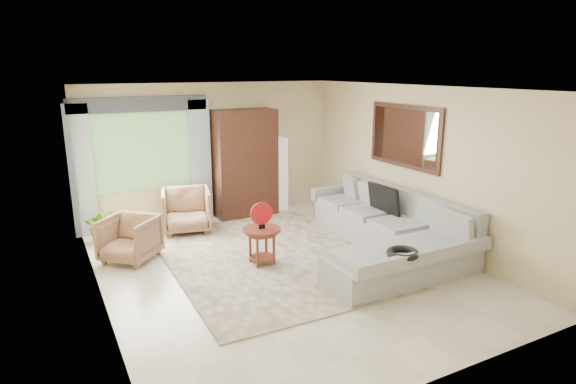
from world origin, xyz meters
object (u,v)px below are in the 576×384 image
armchair_right (187,210)px  armoire (245,163)px  coffee_table (262,246)px  potted_plant (101,226)px  floor_lamp (280,174)px  sectional_sofa (388,234)px  tv_screen (384,199)px  armchair_left (130,239)px

armchair_right → armoire: size_ratio=0.41×
coffee_table → potted_plant: 2.94m
armchair_right → floor_lamp: bearing=26.6°
sectional_sofa → potted_plant: bearing=146.8°
sectional_sofa → armchair_right: size_ratio=4.05×
coffee_table → potted_plant: coffee_table is taller
floor_lamp → potted_plant: bearing=-174.6°
sectional_sofa → armchair_right: bearing=135.9°
tv_screen → sectional_sofa: bearing=-119.3°
armchair_left → floor_lamp: size_ratio=0.50×
armchair_left → armoire: 2.91m
coffee_table → potted_plant: size_ratio=1.01×
armchair_left → armchair_right: 1.48m
armoire → potted_plant: bearing=-174.2°
coffee_table → armchair_right: (-0.55, 2.02, 0.09)m
sectional_sofa → potted_plant: (-4.00, 2.62, -0.00)m
tv_screen → floor_lamp: floor_lamp is taller
tv_screen → armchair_left: tv_screen is taller
armchair_left → armchair_right: bearing=83.0°
tv_screen → armoire: size_ratio=0.35×
tv_screen → potted_plant: 4.79m
sectional_sofa → potted_plant: 4.78m
potted_plant → armoire: (2.76, 0.28, 0.77)m
armchair_left → armoire: size_ratio=0.36×
tv_screen → armchair_right: tv_screen is taller
coffee_table → potted_plant: (-1.99, 2.16, -0.02)m
sectional_sofa → armchair_right: 3.57m
sectional_sofa → armchair_right: sectional_sofa is taller
floor_lamp → armchair_right: bearing=-167.4°
tv_screen → armchair_right: size_ratio=0.87×
potted_plant → armchair_right: bearing=-5.4°
potted_plant → coffee_table: bearing=-47.4°
armchair_left → armoire: bearing=72.7°
armchair_left → floor_lamp: (3.29, 1.40, 0.41)m
armchair_right → armoire: armoire is taller
tv_screen → potted_plant: size_ratio=1.31×
sectional_sofa → floor_lamp: size_ratio=2.31×
armoire → floor_lamp: 0.86m
potted_plant → armoire: armoire is taller
potted_plant → floor_lamp: size_ratio=0.38×
tv_screen → floor_lamp: bearing=105.7°
sectional_sofa → tv_screen: bearing=60.7°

